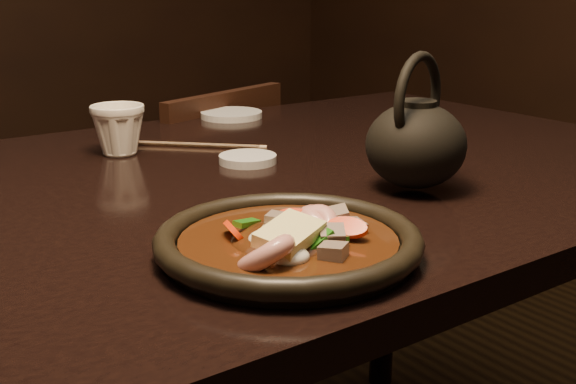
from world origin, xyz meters
TOP-DOWN VIEW (x-y plane):
  - table at (0.00, 0.00)m, footprint 1.60×0.90m
  - chair at (0.29, 0.56)m, footprint 0.47×0.47m
  - plate at (-0.06, -0.29)m, footprint 0.28×0.28m
  - stirfry at (-0.06, -0.30)m, footprint 0.19×0.14m
  - soy_dish at (0.12, 0.06)m, footprint 0.09×0.09m
  - saucer_right at (0.29, 0.39)m, footprint 0.12×0.12m
  - tea_cup at (-0.02, 0.22)m, footprint 0.10×0.09m
  - chopsticks at (0.09, 0.20)m, footprint 0.19×0.19m
  - teapot at (0.22, -0.20)m, footprint 0.16×0.13m

SIDE VIEW (x-z plane):
  - chair at x=0.29m, z-range 0.04..0.83m
  - table at x=0.00m, z-range 0.30..1.05m
  - chopsticks at x=0.09m, z-range 0.75..0.76m
  - soy_dish at x=0.12m, z-range 0.75..0.76m
  - saucer_right at x=0.29m, z-range 0.75..0.76m
  - plate at x=-0.06m, z-range 0.75..0.78m
  - stirfry at x=-0.06m, z-range 0.74..0.80m
  - tea_cup at x=-0.02m, z-range 0.75..0.84m
  - teapot at x=0.22m, z-range 0.73..0.91m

